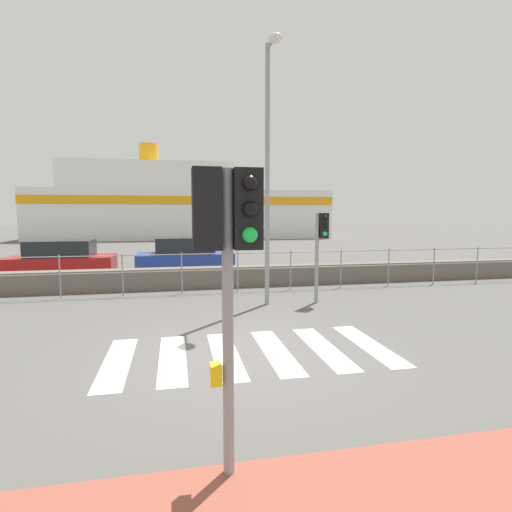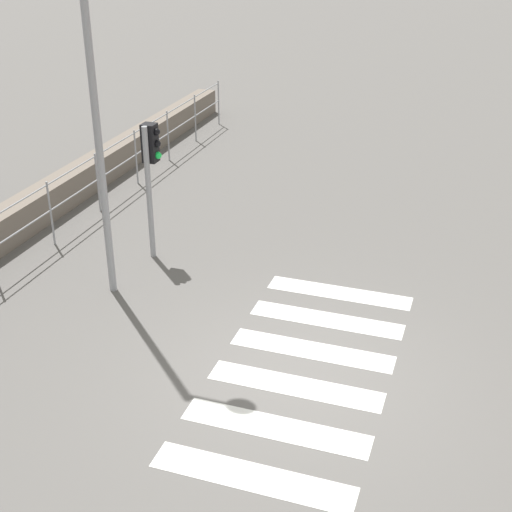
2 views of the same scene
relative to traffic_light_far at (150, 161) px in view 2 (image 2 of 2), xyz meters
The scene contains 4 objects.
ground_plane 4.90m from the traffic_light_far, 128.69° to the right, with size 160.00×160.00×0.00m, color #565451.
crosswalk 4.77m from the traffic_light_far, 126.41° to the right, with size 4.95×2.40×0.01m.
traffic_light_far is the anchor object (origin of this frame).
streetlamp 2.74m from the traffic_light_far, behind, with size 0.32×1.05×6.74m.
Camera 2 is at (-7.83, -2.00, 5.88)m, focal length 50.00 mm.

